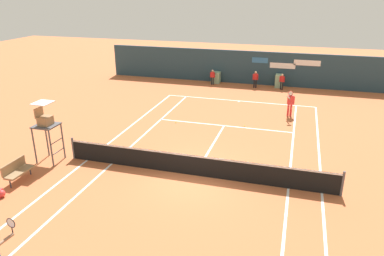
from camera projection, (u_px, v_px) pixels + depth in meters
ground_plane at (198, 169)px, 16.53m from camera, size 80.00×80.00×0.01m
tennis_net at (194, 165)px, 15.83m from camera, size 12.10×0.10×1.07m
sponsor_back_wall at (250, 68)px, 30.74m from camera, size 25.00×1.02×2.76m
umpire_chair at (45, 123)px, 16.71m from camera, size 1.00×1.00×2.88m
player_bench at (17, 170)px, 15.39m from camera, size 0.54×1.36×0.88m
player_on_baseline at (290, 102)px, 23.00m from camera, size 0.50×0.79×1.81m
ball_kid_centre_post at (282, 81)px, 29.16m from camera, size 0.42×0.21×1.28m
ball_kid_left_post at (212, 76)px, 30.66m from camera, size 0.42×0.18×1.26m
ball_kid_right_post at (255, 78)px, 29.70m from camera, size 0.45×0.19×1.36m
tennis_ball_by_sideline at (176, 123)px, 22.15m from camera, size 0.07×0.07×0.07m
tennis_ball_mid_court at (245, 126)px, 21.62m from camera, size 0.07×0.07×0.07m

